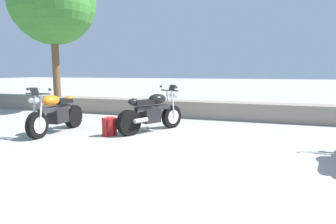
# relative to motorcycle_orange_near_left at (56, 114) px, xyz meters

# --- Properties ---
(ground_plane) EXTENTS (120.00, 120.00, 0.00)m
(ground_plane) POSITION_rel_motorcycle_orange_near_left_xyz_m (3.52, -1.13, -0.49)
(ground_plane) COLOR #A3A099
(stone_wall) EXTENTS (36.00, 0.80, 0.55)m
(stone_wall) POSITION_rel_motorcycle_orange_near_left_xyz_m (3.52, 3.67, -0.21)
(stone_wall) COLOR gray
(stone_wall) RESTS_ON ground
(motorcycle_orange_near_left) EXTENTS (0.67, 2.07, 1.18)m
(motorcycle_orange_near_left) POSITION_rel_motorcycle_orange_near_left_xyz_m (0.00, 0.00, 0.00)
(motorcycle_orange_near_left) COLOR black
(motorcycle_orange_near_left) RESTS_ON ground
(motorcycle_black_centre) EXTENTS (1.14, 1.91, 1.18)m
(motorcycle_black_centre) POSITION_rel_motorcycle_orange_near_left_xyz_m (2.23, 0.96, 0.00)
(motorcycle_black_centre) COLOR black
(motorcycle_black_centre) RESTS_ON ground
(rider_backpack) EXTENTS (0.34, 0.35, 0.47)m
(rider_backpack) POSITION_rel_motorcycle_orange_near_left_xyz_m (1.46, 0.10, -0.24)
(rider_backpack) COLOR #A31E1E
(rider_backpack) RESTS_ON ground
(leafy_tree_far_left) EXTENTS (3.40, 3.24, 5.25)m
(leafy_tree_far_left) POSITION_rel_motorcycle_orange_near_left_xyz_m (-2.76, 3.50, 3.61)
(leafy_tree_far_left) COLOR brown
(leafy_tree_far_left) RESTS_ON stone_wall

